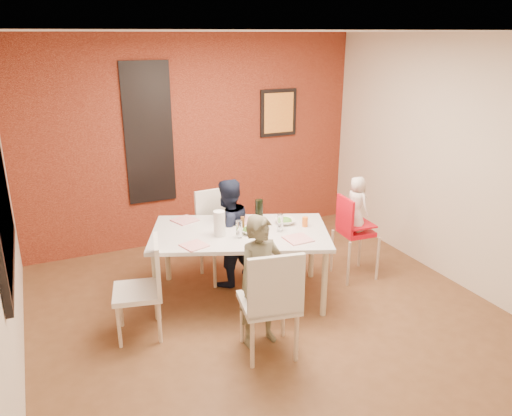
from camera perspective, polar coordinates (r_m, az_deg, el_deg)
name	(u,v)px	position (r m, az deg, el deg)	size (l,w,h in m)	color
ground	(268,315)	(5.14, 1.41, -12.14)	(4.50, 4.50, 0.00)	brown
ceiling	(271,31)	(4.38, 1.72, 19.55)	(4.50, 4.50, 0.02)	silver
wall_back	(195,141)	(6.61, -7.04, 7.59)	(4.50, 0.02, 2.70)	beige
wall_front	(454,300)	(2.88, 21.69, -9.79)	(4.50, 0.02, 2.70)	beige
wall_right	(455,162)	(5.89, 21.76, 4.88)	(0.02, 4.50, 2.70)	beige
brick_accent_wall	(195,141)	(6.60, -6.98, 7.56)	(4.50, 0.02, 2.70)	maroon
picture_window_pane	(0,190)	(4.30, -27.24, 1.85)	(0.02, 1.55, 1.15)	black
glassblock_strip	(149,134)	(6.40, -12.17, 8.29)	(0.55, 0.03, 1.70)	#B5BDC5
glassblock_surround	(149,134)	(6.40, -12.16, 8.28)	(0.60, 0.03, 1.76)	black
art_print_frame	(278,113)	(6.97, 2.57, 10.83)	(0.54, 0.03, 0.64)	black
art_print_canvas	(279,113)	(6.96, 2.63, 10.81)	(0.44, 0.01, 0.54)	#FBAD37
dining_table	(240,237)	(5.18, -1.84, -3.36)	(2.05, 1.60, 0.75)	silver
chair_near	(272,299)	(4.26, 1.80, -10.37)	(0.55, 0.55, 1.03)	beige
chair_far	(219,229)	(5.73, -4.22, -2.42)	(0.50, 0.50, 1.01)	silver
chair_left	(146,283)	(4.72, -12.44, -8.40)	(0.52, 0.52, 0.94)	white
high_chair	(353,229)	(5.75, 11.00, -2.40)	(0.44, 0.44, 0.98)	red
child_near	(261,282)	(4.45, 0.57, -8.40)	(0.45, 0.29, 1.23)	brown
child_far	(228,233)	(5.50, -3.27, -2.86)	(0.59, 0.46, 1.22)	black
toddler	(357,204)	(5.66, 11.43, 0.47)	(0.31, 0.20, 0.63)	silver
plate_near_left	(194,245)	(4.84, -7.07, -4.26)	(0.22, 0.22, 0.01)	white
plate_far_mid	(245,220)	(5.44, -1.29, -1.39)	(0.21, 0.21, 0.01)	silver
plate_near_right	(298,239)	(4.96, 4.82, -3.54)	(0.24, 0.24, 0.01)	white
plate_far_left	(185,220)	(5.49, -8.15, -1.38)	(0.23, 0.23, 0.01)	white
salad_bowl_a	(250,231)	(5.10, -0.74, -2.62)	(0.20, 0.20, 0.05)	white
salad_bowl_b	(285,221)	(5.35, 3.33, -1.54)	(0.21, 0.21, 0.05)	white
wine_bottle	(259,214)	(5.17, 0.35, -0.70)	(0.08, 0.08, 0.31)	black
wine_glass_a	(239,229)	(4.96, -1.94, -2.43)	(0.06, 0.06, 0.18)	white
wine_glass_b	(280,223)	(5.13, 2.78, -1.70)	(0.06, 0.06, 0.18)	white
paper_towel_roll	(219,224)	(5.01, -4.21, -1.79)	(0.12, 0.12, 0.26)	white
condiment_red	(253,226)	(5.08, -0.39, -2.04)	(0.04, 0.04, 0.16)	red
condiment_green	(253,226)	(5.11, -0.30, -2.03)	(0.03, 0.03, 0.13)	#387426
condiment_brown	(243,224)	(5.14, -1.53, -1.81)	(0.04, 0.04, 0.15)	brown
sippy_cup	(305,222)	(5.28, 5.62, -1.58)	(0.06, 0.06, 0.10)	orange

